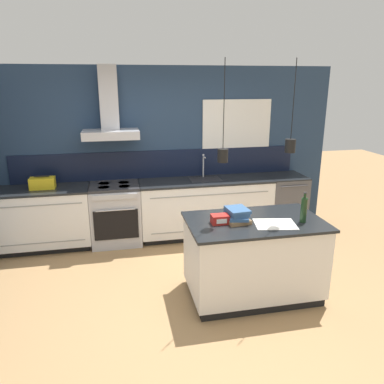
% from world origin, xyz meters
% --- Properties ---
extents(ground_plane, '(16.00, 16.00, 0.00)m').
position_xyz_m(ground_plane, '(0.00, 0.00, 0.00)').
color(ground_plane, '#A87F51').
rests_on(ground_plane, ground).
extents(wall_back, '(5.60, 2.27, 2.60)m').
position_xyz_m(wall_back, '(-0.04, 2.00, 1.35)').
color(wall_back, navy).
rests_on(wall_back, ground_plane).
extents(counter_run_left, '(1.30, 0.64, 0.91)m').
position_xyz_m(counter_run_left, '(-1.72, 1.69, 0.46)').
color(counter_run_left, black).
rests_on(counter_run_left, ground_plane).
extents(counter_run_sink, '(2.07, 0.64, 1.28)m').
position_xyz_m(counter_run_sink, '(0.68, 1.69, 0.46)').
color(counter_run_sink, black).
rests_on(counter_run_sink, ground_plane).
extents(oven_range, '(0.73, 0.66, 0.91)m').
position_xyz_m(oven_range, '(-0.72, 1.69, 0.46)').
color(oven_range, '#B5B5BA').
rests_on(oven_range, ground_plane).
extents(dishwasher, '(0.59, 0.65, 0.91)m').
position_xyz_m(dishwasher, '(2.00, 1.69, 0.46)').
color(dishwasher, '#4C4C51').
rests_on(dishwasher, ground_plane).
extents(kitchen_island, '(1.50, 0.91, 0.91)m').
position_xyz_m(kitchen_island, '(0.79, -0.12, 0.46)').
color(kitchen_island, black).
rests_on(kitchen_island, ground_plane).
extents(bottle_on_island, '(0.07, 0.07, 0.34)m').
position_xyz_m(bottle_on_island, '(1.28, -0.27, 1.05)').
color(bottle_on_island, '#193319').
rests_on(bottle_on_island, kitchen_island).
extents(book_stack, '(0.28, 0.33, 0.15)m').
position_xyz_m(book_stack, '(0.58, -0.10, 0.98)').
color(book_stack, olive).
rests_on(book_stack, kitchen_island).
extents(red_supply_box, '(0.19, 0.13, 0.10)m').
position_xyz_m(red_supply_box, '(0.38, -0.13, 0.96)').
color(red_supply_box, red).
rests_on(red_supply_box, kitchen_island).
extents(paper_pile, '(0.48, 0.40, 0.01)m').
position_xyz_m(paper_pile, '(0.95, -0.27, 0.91)').
color(paper_pile, silver).
rests_on(paper_pile, kitchen_island).
extents(yellow_toolbox, '(0.34, 0.18, 0.19)m').
position_xyz_m(yellow_toolbox, '(-1.71, 1.69, 0.99)').
color(yellow_toolbox, gold).
rests_on(yellow_toolbox, counter_run_left).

